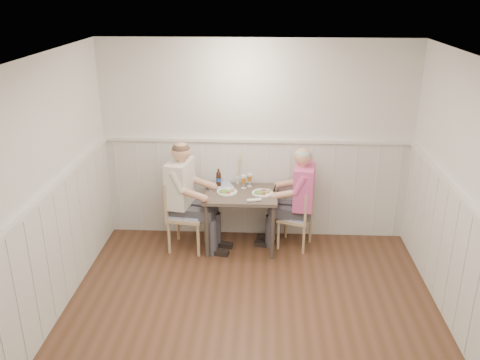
{
  "coord_description": "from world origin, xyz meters",
  "views": [
    {
      "loc": [
        0.11,
        -4.03,
        3.2
      ],
      "look_at": [
        -0.18,
        1.64,
        1.0
      ],
      "focal_mm": 38.0,
      "sensor_mm": 36.0,
      "label": 1
    }
  ],
  "objects": [
    {
      "name": "gingham_mat",
      "position": [
        -0.47,
        2.05,
        0.75
      ],
      "size": [
        0.4,
        0.36,
        0.01
      ],
      "color": "#5263A1",
      "rests_on": "dining_table"
    },
    {
      "name": "rolled_napkin",
      "position": [
        -0.01,
        1.57,
        0.77
      ],
      "size": [
        0.18,
        0.08,
        0.04
      ],
      "color": "white",
      "rests_on": "dining_table"
    },
    {
      "name": "chair_right",
      "position": [
        0.56,
        1.87,
        0.45
      ],
      "size": [
        0.49,
        0.49,
        0.83
      ],
      "color": "tan",
      "rests_on": "ground"
    },
    {
      "name": "plate_diner",
      "position": [
        -0.36,
        1.83,
        0.77
      ],
      "size": [
        0.26,
        0.26,
        0.07
      ],
      "color": "white",
      "rests_on": "dining_table"
    },
    {
      "name": "plate_man",
      "position": [
        0.08,
        1.82,
        0.77
      ],
      "size": [
        0.27,
        0.27,
        0.07
      ],
      "color": "white",
      "rests_on": "dining_table"
    },
    {
      "name": "wainscot",
      "position": [
        0.0,
        0.69,
        0.69
      ],
      "size": [
        4.0,
        4.49,
        1.34
      ],
      "color": "silver",
      "rests_on": "ground"
    },
    {
      "name": "beer_bottle",
      "position": [
        -0.48,
        2.06,
        0.85
      ],
      "size": [
        0.07,
        0.07,
        0.23
      ],
      "color": "black",
      "rests_on": "dining_table"
    },
    {
      "name": "beer_glass_a",
      "position": [
        -0.08,
        2.06,
        0.87
      ],
      "size": [
        0.07,
        0.07,
        0.18
      ],
      "color": "silver",
      "rests_on": "dining_table"
    },
    {
      "name": "man_in_pink",
      "position": [
        0.57,
        1.88,
        0.57
      ],
      "size": [
        0.67,
        0.47,
        1.36
      ],
      "color": "#3F3F47",
      "rests_on": "ground"
    },
    {
      "name": "diner_cream",
      "position": [
        -0.89,
        1.78,
        0.6
      ],
      "size": [
        0.72,
        0.51,
        1.44
      ],
      "color": "#3F3F47",
      "rests_on": "ground"
    },
    {
      "name": "ground_plane",
      "position": [
        0.0,
        0.0,
        0.0
      ],
      "size": [
        4.5,
        4.5,
        0.0
      ],
      "primitive_type": "plane",
      "color": "#4C2F1C"
    },
    {
      "name": "dining_table",
      "position": [
        -0.18,
        1.84,
        0.65
      ],
      "size": [
        0.91,
        0.7,
        0.75
      ],
      "color": "#4C4036",
      "rests_on": "ground"
    },
    {
      "name": "beer_glass_b",
      "position": [
        -0.15,
        2.0,
        0.87
      ],
      "size": [
        0.07,
        0.07,
        0.17
      ],
      "color": "silver",
      "rests_on": "dining_table"
    },
    {
      "name": "grass_vase",
      "position": [
        -0.24,
        2.15,
        0.95
      ],
      "size": [
        0.05,
        0.05,
        0.44
      ],
      "color": "silver",
      "rests_on": "dining_table"
    },
    {
      "name": "chair_left",
      "position": [
        -0.92,
        1.77,
        0.51
      ],
      "size": [
        0.5,
        0.5,
        0.94
      ],
      "color": "tan",
      "rests_on": "ground"
    },
    {
      "name": "room_shell",
      "position": [
        0.0,
        0.0,
        1.52
      ],
      "size": [
        4.04,
        4.54,
        2.6
      ],
      "color": "silver",
      "rests_on": "ground"
    }
  ]
}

